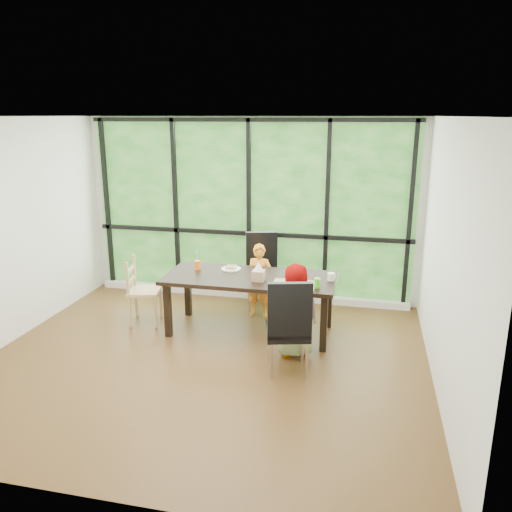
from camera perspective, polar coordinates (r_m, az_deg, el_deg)
name	(u,v)px	position (r m, az deg, el deg)	size (l,w,h in m)	color
ground	(205,360)	(5.96, -5.75, -11.61)	(5.00, 5.00, 0.00)	black
back_wall	(250,210)	(7.59, -0.71, 5.22)	(5.00, 5.00, 0.00)	silver
foliage_backdrop	(249,210)	(7.57, -0.75, 5.20)	(4.80, 0.02, 2.65)	#184F15
window_mullions	(249,210)	(7.53, -0.82, 5.14)	(4.80, 0.06, 2.65)	black
window_sill	(249,294)	(7.84, -0.85, -4.30)	(4.80, 0.12, 0.10)	silver
dining_table	(250,304)	(6.52, -0.67, -5.44)	(2.15, 0.93, 0.75)	black
chair_window_leather	(262,272)	(7.30, 0.70, -1.76)	(0.46, 0.46, 1.08)	black
chair_interior_leather	(288,325)	(5.51, 3.59, -7.71)	(0.46, 0.46, 1.08)	black
chair_end_beech	(145,291)	(6.93, -12.41, -3.86)	(0.42, 0.40, 0.90)	tan
child_toddler	(259,281)	(6.99, 0.38, -2.78)	(0.37, 0.25, 1.02)	orange
child_older	(293,310)	(5.87, 4.23, -6.10)	(0.54, 0.35, 1.10)	gray
placemat	(294,284)	(6.10, 4.28, -3.21)	(0.52, 0.38, 0.01)	tan
plate_far	(231,269)	(6.68, -2.82, -1.46)	(0.26, 0.26, 0.02)	white
plate_near	(296,284)	(6.12, 4.57, -3.11)	(0.27, 0.27, 0.02)	white
orange_cup	(198,265)	(6.71, -6.58, -1.02)	(0.08, 0.08, 0.12)	orange
green_cup	(317,283)	(6.01, 6.88, -3.04)	(0.07, 0.07, 0.12)	#53DC26
white_mug	(331,277)	(6.29, 8.45, -2.33)	(0.09, 0.09, 0.09)	white
tissue_box	(258,276)	(6.22, 0.28, -2.21)	(0.15, 0.15, 0.13)	tan
crepe_rolls_far	(231,267)	(6.68, -2.83, -1.24)	(0.15, 0.12, 0.04)	tan
crepe_rolls_near	(297,281)	(6.11, 4.58, -2.87)	(0.15, 0.12, 0.04)	tan
straw_white	(197,258)	(6.68, -6.61, -0.20)	(0.01, 0.01, 0.20)	white
straw_pink	(317,275)	(5.97, 6.91, -2.14)	(0.01, 0.01, 0.20)	pink
tissue	(258,266)	(6.18, 0.28, -1.16)	(0.12, 0.12, 0.11)	white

